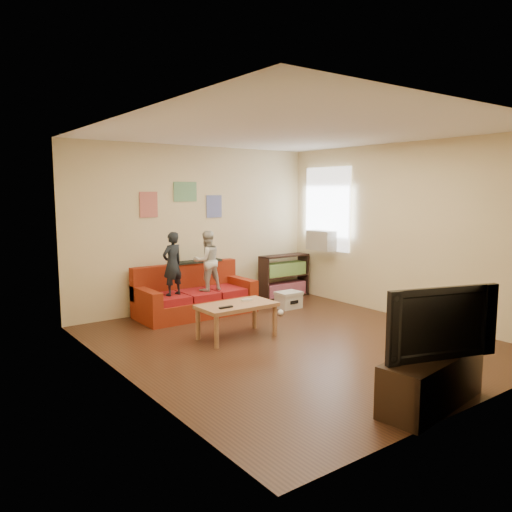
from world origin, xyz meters
TOP-DOWN VIEW (x-y plane):
  - room_shell at (0.00, 0.00)m, footprint 4.52×5.02m
  - sofa at (-0.30, 2.06)m, footprint 1.86×0.86m
  - child_a at (-0.76, 1.90)m, footprint 0.40×0.31m
  - child_b at (-0.16, 1.90)m, footprint 0.47×0.37m
  - coffee_table at (-0.48, 0.58)m, footprint 1.03×0.57m
  - remote at (-0.73, 0.46)m, footprint 0.19×0.05m
  - game_controller at (-0.28, 0.63)m, footprint 0.15×0.08m
  - bookshelf at (1.70, 2.23)m, footprint 0.98×0.29m
  - window at (2.22, 1.65)m, footprint 0.04×1.08m
  - ac_unit at (2.10, 1.65)m, footprint 0.28×0.55m
  - artwork_left at (-0.85, 2.48)m, footprint 0.30×0.01m
  - artwork_center at (-0.20, 2.48)m, footprint 0.42×0.01m
  - artwork_right at (0.35, 2.48)m, footprint 0.30×0.01m
  - file_box at (1.18, 1.47)m, footprint 0.41×0.31m
  - tv_stand at (-0.24, -2.25)m, footprint 1.31×0.59m
  - television at (-0.24, -2.25)m, footprint 1.13×0.49m
  - tissue at (0.75, 1.16)m, footprint 0.11×0.11m

SIDE VIEW (x-z plane):
  - tissue at x=0.75m, z-range 0.00..0.10m
  - file_box at x=1.18m, z-range 0.00..0.28m
  - tv_stand at x=-0.24m, z-range 0.00..0.47m
  - sofa at x=-0.30m, z-range -0.13..0.69m
  - bookshelf at x=1.70m, z-range -0.04..0.74m
  - coffee_table at x=-0.48m, z-range 0.17..0.63m
  - remote at x=-0.73m, z-range 0.47..0.49m
  - game_controller at x=-0.28m, z-range 0.47..0.50m
  - television at x=-0.24m, z-range 0.47..1.13m
  - child_b at x=-0.16m, z-range 0.39..1.35m
  - child_a at x=-0.76m, z-range 0.39..1.36m
  - ac_unit at x=2.10m, z-range 0.91..1.26m
  - room_shell at x=0.00m, z-range -0.01..2.71m
  - window at x=2.22m, z-range 0.90..2.38m
  - artwork_right at x=0.35m, z-range 1.51..1.89m
  - artwork_left at x=-0.85m, z-range 1.55..1.95m
  - artwork_center at x=-0.20m, z-range 1.79..2.11m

